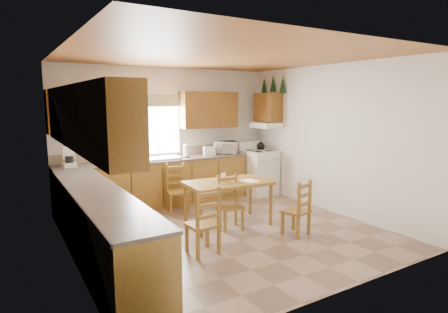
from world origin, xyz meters
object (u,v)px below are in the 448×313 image
microwave (225,147)px  chair_near_right (296,208)px  chair_near_left (203,220)px  dining_table (228,203)px  chair_far_right (177,189)px  chair_far_left (230,203)px  stove (259,173)px

microwave → chair_near_right: size_ratio=0.52×
chair_near_left → microwave: bearing=-128.9°
dining_table → chair_far_right: bearing=115.0°
chair_near_left → chair_far_right: chair_near_left is taller
microwave → chair_far_left: size_ratio=0.52×
stove → chair_near_right: stove is taller
microwave → chair_near_right: 2.71m
chair_near_right → microwave: bearing=-111.2°
dining_table → stove: bearing=44.3°
dining_table → chair_near_left: 1.22m
microwave → chair_far_right: microwave is taller
chair_near_left → chair_near_right: bearing=173.5°
chair_far_left → dining_table: bearing=79.2°
microwave → chair_near_right: bearing=-76.9°
microwave → chair_far_left: bearing=-99.0°
stove → chair_far_left: stove is taller
chair_near_right → chair_far_right: 2.30m
microwave → chair_far_right: bearing=-137.4°
chair_far_right → dining_table: bearing=-57.4°
chair_near_right → chair_near_left: bearing=-18.9°
microwave → dining_table: 2.05m
microwave → stove: bearing=-1.3°
stove → chair_near_left: (-2.58, -2.22, -0.02)m
dining_table → microwave: bearing=64.5°
chair_near_left → chair_far_left: chair_near_left is taller
stove → chair_near_right: 2.55m
chair_near_left → chair_near_right: 1.56m
dining_table → chair_far_right: chair_far_right is taller
chair_far_right → stove: bearing=20.2°
stove → chair_far_left: size_ratio=1.11×
dining_table → chair_near_left: (-0.91, -0.82, 0.09)m
chair_near_left → chair_far_right: bearing=-106.5°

